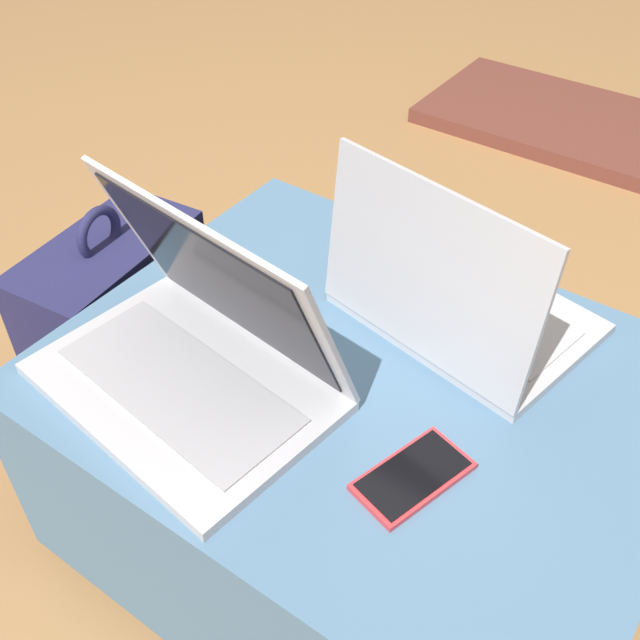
{
  "coord_description": "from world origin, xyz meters",
  "views": [
    {
      "loc": [
        0.35,
        -0.6,
        1.12
      ],
      "look_at": [
        -0.06,
        -0.02,
        0.49
      ],
      "focal_mm": 42.0,
      "sensor_mm": 36.0,
      "label": 1
    }
  ],
  "objects_px": {
    "laptop_near": "(196,351)",
    "laptop_far": "(455,300)",
    "backpack": "(120,337)",
    "cell_phone": "(413,476)"
  },
  "relations": [
    {
      "from": "laptop_near",
      "to": "laptop_far",
      "type": "height_order",
      "value": "same"
    },
    {
      "from": "laptop_far",
      "to": "backpack",
      "type": "distance_m",
      "value": 0.64
    },
    {
      "from": "laptop_far",
      "to": "cell_phone",
      "type": "bearing_deg",
      "value": 119.66
    },
    {
      "from": "laptop_far",
      "to": "cell_phone",
      "type": "xyz_separation_m",
      "value": [
        0.09,
        -0.26,
        -0.05
      ]
    },
    {
      "from": "laptop_near",
      "to": "cell_phone",
      "type": "xyz_separation_m",
      "value": [
        0.31,
        0.02,
        -0.05
      ]
    },
    {
      "from": "laptop_near",
      "to": "laptop_far",
      "type": "distance_m",
      "value": 0.36
    },
    {
      "from": "laptop_near",
      "to": "backpack",
      "type": "distance_m",
      "value": 0.46
    },
    {
      "from": "laptop_near",
      "to": "cell_phone",
      "type": "relative_size",
      "value": 2.64
    },
    {
      "from": "laptop_far",
      "to": "cell_phone",
      "type": "height_order",
      "value": "laptop_far"
    },
    {
      "from": "laptop_near",
      "to": "backpack",
      "type": "height_order",
      "value": "laptop_near"
    }
  ]
}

